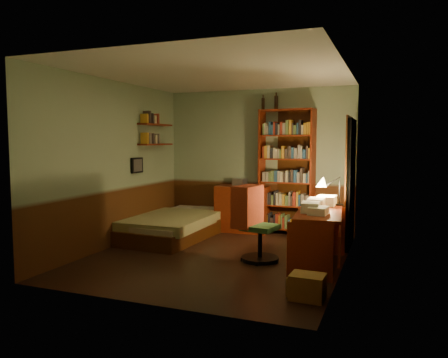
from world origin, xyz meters
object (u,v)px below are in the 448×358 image
(mini_stereo, at_px, (240,182))
(cardboard_box_a, at_px, (308,287))
(bed, at_px, (175,217))
(cardboard_box_b, at_px, (302,286))
(desk, at_px, (319,239))
(office_chair, at_px, (260,228))
(dresser, at_px, (242,209))
(bookshelf, at_px, (287,172))
(desk_lamp, at_px, (340,183))

(mini_stereo, distance_m, cardboard_box_a, 3.74)
(bed, relative_size, cardboard_box_b, 7.57)
(desk, bearing_deg, cardboard_box_b, -94.73)
(desk, bearing_deg, office_chair, 177.24)
(bed, distance_m, dresser, 1.25)
(dresser, height_order, bookshelf, bookshelf)
(dresser, relative_size, mini_stereo, 4.10)
(bed, relative_size, cardboard_box_a, 6.30)
(bed, xyz_separation_m, desk_lamp, (2.81, -0.30, 0.73))
(desk, distance_m, office_chair, 0.81)
(bookshelf, bearing_deg, cardboard_box_b, -67.48)
(desk_lamp, bearing_deg, office_chair, -169.74)
(mini_stereo, relative_size, cardboard_box_a, 0.65)
(mini_stereo, bearing_deg, dresser, -38.89)
(desk_lamp, bearing_deg, cardboard_box_b, -119.88)
(desk, bearing_deg, bookshelf, 109.64)
(office_chair, relative_size, cardboard_box_a, 2.64)
(dresser, height_order, mini_stereo, mini_stereo)
(dresser, relative_size, bookshelf, 0.43)
(cardboard_box_b, bearing_deg, mini_stereo, 120.16)
(bed, distance_m, cardboard_box_a, 3.52)
(mini_stereo, distance_m, cardboard_box_b, 3.64)
(bed, distance_m, office_chair, 2.09)
(desk_lamp, xyz_separation_m, cardboard_box_b, (-0.16, -1.85, -0.96))
(desk, height_order, cardboard_box_a, desk)
(cardboard_box_a, xyz_separation_m, cardboard_box_b, (-0.07, 0.08, -0.03))
(bed, distance_m, mini_stereo, 1.39)
(bookshelf, xyz_separation_m, desk_lamp, (1.05, -1.18, -0.04))
(dresser, bearing_deg, office_chair, -66.51)
(bookshelf, bearing_deg, desk, -58.46)
(bed, bearing_deg, cardboard_box_a, -36.25)
(desk_lamp, bearing_deg, dresser, 124.44)
(bed, xyz_separation_m, mini_stereo, (0.87, 0.92, 0.57))
(desk_lamp, relative_size, cardboard_box_b, 2.22)
(desk, xyz_separation_m, cardboard_box_b, (0.02, -1.20, -0.26))
(bed, distance_m, desk_lamp, 2.92)
(desk, height_order, desk_lamp, desk_lamp)
(desk_lamp, relative_size, office_chair, 0.70)
(bookshelf, bearing_deg, office_chair, -81.71)
(office_chair, xyz_separation_m, cardboard_box_b, (0.82, -1.16, -0.36))
(desk_lamp, height_order, office_chair, desk_lamp)
(desk_lamp, distance_m, cardboard_box_b, 2.09)
(mini_stereo, distance_m, desk, 2.62)
(bookshelf, bearing_deg, dresser, -167.75)
(bookshelf, distance_m, cardboard_box_b, 3.31)
(cardboard_box_a, bearing_deg, desk, 94.02)
(mini_stereo, bearing_deg, office_chair, -50.10)
(desk, xyz_separation_m, cardboard_box_a, (0.09, -1.28, -0.24))
(mini_stereo, relative_size, desk, 0.17)
(bed, distance_m, cardboard_box_b, 3.42)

